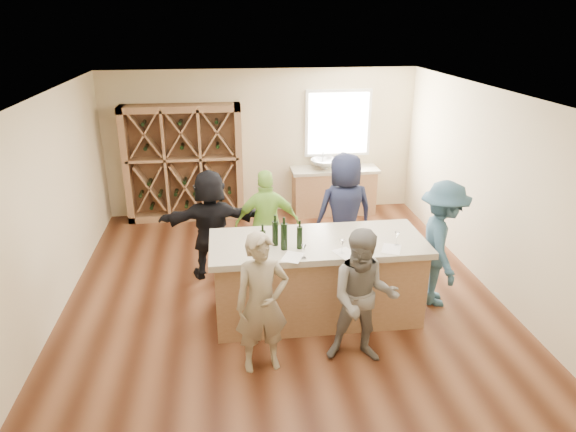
{
  "coord_description": "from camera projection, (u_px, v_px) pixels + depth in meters",
  "views": [
    {
      "loc": [
        -0.73,
        -6.3,
        3.73
      ],
      "look_at": [
        0.1,
        0.2,
        1.15
      ],
      "focal_mm": 32.0,
      "sensor_mm": 36.0,
      "label": 1
    }
  ],
  "objects": [
    {
      "name": "floor",
      "position": [
        283.0,
        300.0,
        7.29
      ],
      "size": [
        6.0,
        7.0,
        0.1
      ],
      "primitive_type": "cube",
      "color": "#542E1B",
      "rests_on": "ground"
    },
    {
      "name": "ceiling",
      "position": [
        282.0,
        92.0,
        6.22
      ],
      "size": [
        6.0,
        7.0,
        0.1
      ],
      "primitive_type": "cube",
      "color": "white",
      "rests_on": "ground"
    },
    {
      "name": "wall_back",
      "position": [
        261.0,
        142.0,
        10.03
      ],
      "size": [
        6.0,
        0.1,
        2.8
      ],
      "primitive_type": "cube",
      "color": "beige",
      "rests_on": "ground"
    },
    {
      "name": "wall_front",
      "position": [
        343.0,
        383.0,
        3.48
      ],
      "size": [
        6.0,
        0.1,
        2.8
      ],
      "primitive_type": "cube",
      "color": "beige",
      "rests_on": "ground"
    },
    {
      "name": "wall_left",
      "position": [
        40.0,
        215.0,
        6.4
      ],
      "size": [
        0.1,
        7.0,
        2.8
      ],
      "primitive_type": "cube",
      "color": "beige",
      "rests_on": "ground"
    },
    {
      "name": "wall_right",
      "position": [
        501.0,
        195.0,
        7.11
      ],
      "size": [
        0.1,
        7.0,
        2.8
      ],
      "primitive_type": "cube",
      "color": "beige",
      "rests_on": "ground"
    },
    {
      "name": "window_frame",
      "position": [
        338.0,
        123.0,
        10.0
      ],
      "size": [
        1.3,
        0.06,
        1.3
      ],
      "primitive_type": "cube",
      "color": "white",
      "rests_on": "wall_back"
    },
    {
      "name": "window_pane",
      "position": [
        338.0,
        124.0,
        9.97
      ],
      "size": [
        1.18,
        0.01,
        1.18
      ],
      "primitive_type": "cube",
      "color": "white",
      "rests_on": "wall_back"
    },
    {
      "name": "wine_rack",
      "position": [
        184.0,
        163.0,
        9.71
      ],
      "size": [
        2.2,
        0.45,
        2.2
      ],
      "primitive_type": "cube",
      "color": "#916845",
      "rests_on": "floor"
    },
    {
      "name": "back_counter_base",
      "position": [
        334.0,
        192.0,
        10.23
      ],
      "size": [
        1.6,
        0.58,
        0.86
      ],
      "primitive_type": "cube",
      "color": "#916845",
      "rests_on": "floor"
    },
    {
      "name": "back_counter_top",
      "position": [
        334.0,
        170.0,
        10.06
      ],
      "size": [
        1.7,
        0.62,
        0.06
      ],
      "primitive_type": "cube",
      "color": "#A79F89",
      "rests_on": "back_counter_base"
    },
    {
      "name": "sink",
      "position": [
        325.0,
        164.0,
        9.99
      ],
      "size": [
        0.54,
        0.54,
        0.19
      ],
      "primitive_type": "imported",
      "color": "silver",
      "rests_on": "back_counter_top"
    },
    {
      "name": "faucet",
      "position": [
        323.0,
        159.0,
        10.13
      ],
      "size": [
        0.02,
        0.02,
        0.3
      ],
      "primitive_type": "cylinder",
      "color": "silver",
      "rests_on": "back_counter_top"
    },
    {
      "name": "tasting_counter_base",
      "position": [
        317.0,
        281.0,
        6.66
      ],
      "size": [
        2.6,
        1.0,
        1.0
      ],
      "primitive_type": "cube",
      "color": "#916845",
      "rests_on": "floor"
    },
    {
      "name": "tasting_counter_top",
      "position": [
        318.0,
        243.0,
        6.47
      ],
      "size": [
        2.72,
        1.12,
        0.08
      ],
      "primitive_type": "cube",
      "color": "#A79F89",
      "rests_on": "tasting_counter_base"
    },
    {
      "name": "wine_bottle_b",
      "position": [
        263.0,
        242.0,
        6.06
      ],
      "size": [
        0.08,
        0.08,
        0.29
      ],
      "primitive_type": "cylinder",
      "rotation": [
        0.0,
        0.0,
        0.18
      ],
      "color": "black",
      "rests_on": "tasting_counter_top"
    },
    {
      "name": "wine_bottle_c",
      "position": [
        275.0,
        233.0,
        6.27
      ],
      "size": [
        0.09,
        0.09,
        0.31
      ],
      "primitive_type": "cylinder",
      "rotation": [
        0.0,
        0.0,
        0.12
      ],
      "color": "black",
      "rests_on": "tasting_counter_top"
    },
    {
      "name": "wine_bottle_d",
      "position": [
        284.0,
        237.0,
        6.15
      ],
      "size": [
        0.11,
        0.11,
        0.33
      ],
      "primitive_type": "cylinder",
      "rotation": [
        0.0,
        0.0,
        0.41
      ],
      "color": "black",
      "rests_on": "tasting_counter_top"
    },
    {
      "name": "wine_bottle_e",
      "position": [
        300.0,
        238.0,
        6.18
      ],
      "size": [
        0.08,
        0.08,
        0.28
      ],
      "primitive_type": "cylinder",
      "rotation": [
        0.0,
        0.0,
        0.13
      ],
      "color": "black",
      "rests_on": "tasting_counter_top"
    },
    {
      "name": "wine_glass_a",
      "position": [
        304.0,
        252.0,
        5.96
      ],
      "size": [
        0.07,
        0.07,
        0.16
      ],
      "primitive_type": "cone",
      "rotation": [
        0.0,
        0.0,
        -0.3
      ],
      "color": "white",
      "rests_on": "tasting_counter_top"
    },
    {
      "name": "wine_glass_b",
      "position": [
        342.0,
        247.0,
        6.07
      ],
      "size": [
        0.07,
        0.07,
        0.16
      ],
      "primitive_type": "cone",
      "rotation": [
        0.0,
        0.0,
        -0.14
      ],
      "color": "white",
      "rests_on": "tasting_counter_top"
    },
    {
      "name": "wine_glass_d",
      "position": [
        358.0,
        239.0,
        6.3
      ],
      "size": [
        0.08,
        0.08,
        0.17
      ],
      "primitive_type": "cone",
      "rotation": [
        0.0,
        0.0,
        -0.33
      ],
      "color": "white",
      "rests_on": "tasting_counter_top"
    },
    {
      "name": "wine_glass_e",
      "position": [
        397.0,
        239.0,
        6.3
      ],
      "size": [
        0.07,
        0.07,
        0.16
      ],
      "primitive_type": "cone",
      "rotation": [
        0.0,
        0.0,
        0.18
      ],
      "color": "white",
      "rests_on": "tasting_counter_top"
    },
    {
      "name": "tasting_menu_a",
      "position": [
        293.0,
        257.0,
        6.01
      ],
      "size": [
        0.32,
        0.36,
        0.0
      ],
      "primitive_type": "cube",
      "rotation": [
        0.0,
        0.0,
        -0.43
      ],
      "color": "white",
      "rests_on": "tasting_counter_top"
    },
    {
      "name": "tasting_menu_b",
      "position": [
        346.0,
        253.0,
        6.1
      ],
      "size": [
        0.31,
        0.36,
        0.0
      ],
      "primitive_type": "cube",
      "rotation": [
        0.0,
        0.0,
        0.37
      ],
      "color": "white",
      "rests_on": "tasting_counter_top"
    },
    {
      "name": "tasting_menu_c",
      "position": [
        391.0,
        249.0,
        6.22
      ],
      "size": [
        0.32,
        0.36,
        0.0
      ],
      "primitive_type": "cube",
      "rotation": [
        0.0,
        0.0,
        -0.42
      ],
      "color": "white",
      "rests_on": "tasting_counter_top"
    },
    {
      "name": "person_near_left",
      "position": [
        262.0,
        303.0,
        5.55
      ],
      "size": [
        0.65,
        0.51,
        1.63
      ],
      "primitive_type": "imported",
      "rotation": [
        0.0,
        0.0,
        0.14
      ],
      "color": "gray",
      "rests_on": "floor"
    },
    {
      "name": "person_near_right",
      "position": [
        363.0,
        298.0,
        5.68
      ],
      "size": [
        0.85,
        0.57,
        1.61
      ],
      "primitive_type": "imported",
      "rotation": [
        0.0,
        0.0,
        -0.19
      ],
      "color": "slate",
      "rests_on": "floor"
    },
    {
      "name": "person_server",
      "position": [
        441.0,
        244.0,
        6.85
      ],
      "size": [
        0.74,
        1.21,
        1.74
      ],
      "primitive_type": "imported",
      "rotation": [
        0.0,
        0.0,
        1.37
      ],
      "color": "#335972",
      "rests_on": "floor"
    },
    {
      "name": "person_far_mid",
      "position": [
        267.0,
        223.0,
        7.66
      ],
      "size": [
        0.96,
        0.49,
        1.64
      ],
      "primitive_type": "imported",
      "rotation": [
        0.0,
        0.0,
        3.14
      ],
      "color": "#8CC64C",
      "rests_on": "floor"
    },
    {
      "name": "person_far_right",
      "position": [
        344.0,
        212.0,
        7.79
      ],
      "size": [
        0.97,
        0.7,
        1.85
      ],
      "primitive_type": "imported",
      "rotation": [
        0.0,
        0.0,
        3.27
      ],
      "color": "#191E38",
      "rests_on": "floor"
    },
    {
      "name": "person_far_left",
      "position": [
        211.0,
        224.0,
        7.59
      ],
      "size": [
        1.57,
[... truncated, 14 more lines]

